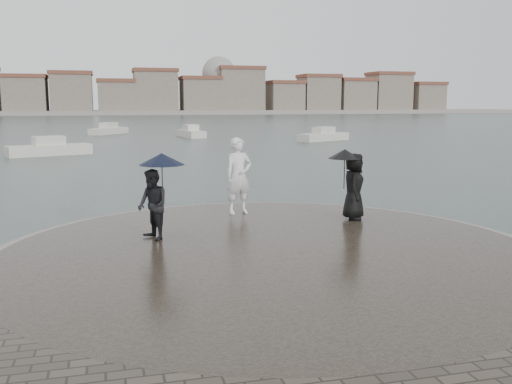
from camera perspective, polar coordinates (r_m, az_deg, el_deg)
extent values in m
plane|color=#2B3835|center=(9.64, 7.49, -12.94)|extent=(400.00, 400.00, 0.00)
cylinder|color=gray|center=(12.72, 1.50, -6.64)|extent=(12.50, 12.50, 0.32)
cylinder|color=#2D261E|center=(12.71, 1.51, -6.55)|extent=(11.90, 11.90, 0.36)
imported|color=white|center=(16.54, -1.74, 1.63)|extent=(0.89, 0.67, 2.21)
imported|color=black|center=(13.61, -10.30, -1.26)|extent=(0.90, 1.00, 1.67)
cylinder|color=black|center=(13.65, -9.35, 0.98)|extent=(0.02, 0.02, 0.90)
cone|color=black|center=(13.59, -9.41, 3.27)|extent=(1.10, 1.10, 0.28)
imported|color=black|center=(15.94, 9.76, 0.54)|extent=(0.91, 1.06, 1.84)
cylinder|color=black|center=(15.88, 8.82, 1.92)|extent=(0.02, 0.02, 0.90)
cone|color=black|center=(15.83, 8.87, 3.79)|extent=(0.94, 0.94, 0.26)
cube|color=gray|center=(171.32, -13.76, 7.73)|extent=(260.00, 20.00, 1.20)
cube|color=gray|center=(169.51, -22.02, 8.82)|extent=(11.00, 10.00, 10.00)
cube|color=brown|center=(169.65, -22.14, 10.67)|extent=(11.60, 10.60, 1.00)
cube|color=gray|center=(168.48, -17.93, 9.21)|extent=(11.00, 10.00, 11.00)
cube|color=brown|center=(168.66, -18.03, 11.25)|extent=(11.60, 10.60, 1.00)
cube|color=gray|center=(168.29, -13.79, 9.04)|extent=(10.00, 10.00, 9.00)
cube|color=brown|center=(168.39, -13.85, 10.74)|extent=(10.60, 10.60, 1.00)
cube|color=gray|center=(168.89, -10.02, 9.67)|extent=(12.00, 10.00, 12.00)
cube|color=brown|center=(169.11, -10.08, 11.87)|extent=(12.60, 10.60, 1.00)
cube|color=gray|center=(170.48, -5.60, 9.42)|extent=(11.00, 10.00, 10.00)
cube|color=brown|center=(170.62, -5.63, 11.27)|extent=(11.60, 10.60, 1.00)
cube|color=gray|center=(172.84, -1.62, 9.95)|extent=(13.00, 10.00, 13.00)
cube|color=brown|center=(173.10, -1.63, 12.27)|extent=(13.60, 10.60, 1.00)
cube|color=gray|center=(176.54, 2.87, 9.27)|extent=(10.00, 10.00, 9.00)
cube|color=brown|center=(176.64, 2.89, 10.89)|extent=(10.60, 10.60, 1.00)
cube|color=gray|center=(180.18, 6.26, 9.54)|extent=(11.00, 10.00, 11.00)
cube|color=brown|center=(180.35, 6.29, 11.45)|extent=(11.60, 10.60, 1.00)
cube|color=gray|center=(184.81, 9.78, 9.30)|extent=(11.00, 10.00, 10.00)
cube|color=brown|center=(184.94, 9.82, 11.00)|extent=(11.60, 10.60, 1.00)
cube|color=gray|center=(190.10, 13.12, 9.48)|extent=(12.00, 10.00, 12.00)
cube|color=brown|center=(190.29, 13.20, 11.44)|extent=(12.60, 10.60, 1.00)
cube|color=gray|center=(196.47, 16.50, 8.89)|extent=(10.00, 10.00, 9.00)
cube|color=brown|center=(196.56, 16.57, 10.35)|extent=(10.60, 10.60, 1.00)
sphere|color=gray|center=(173.71, -3.75, 11.74)|extent=(10.00, 10.00, 10.00)
cube|color=beige|center=(41.32, -19.97, 3.82)|extent=(5.71, 3.45, 0.90)
cube|color=beige|center=(41.28, -20.01, 4.65)|extent=(2.30, 1.83, 0.90)
cube|color=beige|center=(53.91, 6.76, 5.38)|extent=(5.63, 3.90, 0.90)
cube|color=beige|center=(53.87, 6.77, 6.01)|extent=(2.33, 1.97, 0.90)
cube|color=beige|center=(59.52, -6.53, 5.72)|extent=(2.44, 5.68, 0.90)
cube|color=beige|center=(59.49, -6.54, 6.29)|extent=(1.50, 2.16, 0.90)
cube|color=beige|center=(66.79, -14.51, 5.84)|extent=(4.50, 5.40, 0.90)
cube|color=beige|center=(66.76, -14.53, 6.35)|extent=(2.14, 2.32, 0.90)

